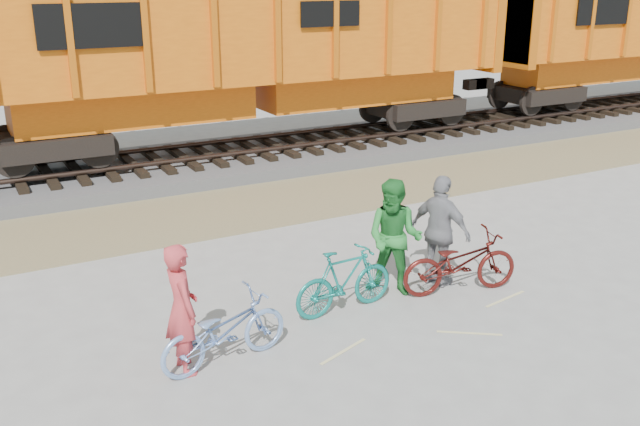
# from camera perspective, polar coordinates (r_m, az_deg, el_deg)

# --- Properties ---
(ground) EXTENTS (120.00, 120.00, 0.00)m
(ground) POSITION_cam_1_polar(r_m,az_deg,el_deg) (10.69, 4.38, -7.87)
(ground) COLOR #9E9E99
(ground) RESTS_ON ground
(gravel_strip) EXTENTS (120.00, 3.00, 0.02)m
(gravel_strip) POSITION_cam_1_polar(r_m,az_deg,el_deg) (15.25, -6.81, 0.34)
(gravel_strip) COLOR #8C7F57
(gravel_strip) RESTS_ON ground
(ballast_bed) EXTENTS (120.00, 4.00, 0.30)m
(ballast_bed) POSITION_cam_1_polar(r_m,az_deg,el_deg) (18.38, -10.91, 3.77)
(ballast_bed) COLOR slate
(ballast_bed) RESTS_ON ground
(track) EXTENTS (120.00, 2.60, 0.24)m
(track) POSITION_cam_1_polar(r_m,az_deg,el_deg) (18.30, -10.97, 4.74)
(track) COLOR black
(track) RESTS_ON ballast_bed
(hopper_car_center) EXTENTS (14.00, 3.13, 4.65)m
(hopper_car_center) POSITION_cam_1_polar(r_m,az_deg,el_deg) (18.56, -5.50, 13.13)
(hopper_car_center) COLOR black
(hopper_car_center) RESTS_ON track
(bicycle_blue) EXTENTS (1.85, 0.87, 0.93)m
(bicycle_blue) POSITION_cam_1_polar(r_m,az_deg,el_deg) (9.22, -7.68, -9.32)
(bicycle_blue) COLOR #7BA0DC
(bicycle_blue) RESTS_ON ground
(bicycle_teal) EXTENTS (1.68, 0.56, 0.99)m
(bicycle_teal) POSITION_cam_1_polar(r_m,az_deg,el_deg) (10.47, 1.96, -5.41)
(bicycle_teal) COLOR #12776E
(bicycle_teal) RESTS_ON ground
(bicycle_maroon) EXTENTS (1.98, 1.06, 0.99)m
(bicycle_maroon) POSITION_cam_1_polar(r_m,az_deg,el_deg) (11.30, 11.14, -3.92)
(bicycle_maroon) COLOR #49110E
(bicycle_maroon) RESTS_ON ground
(person_solo) EXTENTS (0.42, 0.63, 1.70)m
(person_solo) POSITION_cam_1_polar(r_m,az_deg,el_deg) (8.99, -11.01, -7.52)
(person_solo) COLOR #BB373C
(person_solo) RESTS_ON ground
(person_man) EXTENTS (1.11, 1.13, 1.83)m
(person_man) POSITION_cam_1_polar(r_m,az_deg,el_deg) (10.97, 5.98, -1.99)
(person_man) COLOR #22772E
(person_man) RESTS_ON ground
(person_woman) EXTENTS (0.78, 1.15, 1.81)m
(person_woman) POSITION_cam_1_polar(r_m,az_deg,el_deg) (11.38, 9.61, -1.45)
(person_woman) COLOR gray
(person_woman) RESTS_ON ground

